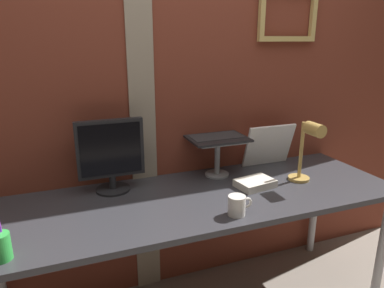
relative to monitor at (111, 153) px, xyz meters
The scene contains 10 objects.
brick_wall_back 0.56m from the monitor, 25.16° to the left, with size 3.68×0.16×2.61m.
desk 0.54m from the monitor, 29.49° to the right, with size 2.14×0.70×0.73m.
monitor is the anchor object (origin of this frame).
laptop_stand 0.61m from the monitor, ahead, with size 0.28×0.22×0.22m.
laptop 0.62m from the monitor, ahead, with size 0.34×0.32×0.23m.
whiteboard_panel 0.98m from the monitor, ahead, with size 0.32×0.02×0.28m, color white.
desk_lamp 1.05m from the monitor, 15.44° to the right, with size 0.12×0.20×0.35m.
pen_cup 0.69m from the monitor, 134.92° to the right, with size 0.07×0.07×0.18m.
coffee_mug 0.70m from the monitor, 44.16° to the right, with size 0.12×0.08×0.09m.
paper_clutter_stack 0.79m from the monitor, 17.24° to the right, with size 0.20×0.14×0.04m, color silver.
Camera 1 is at (-0.60, -1.57, 1.50)m, focal length 32.90 mm.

